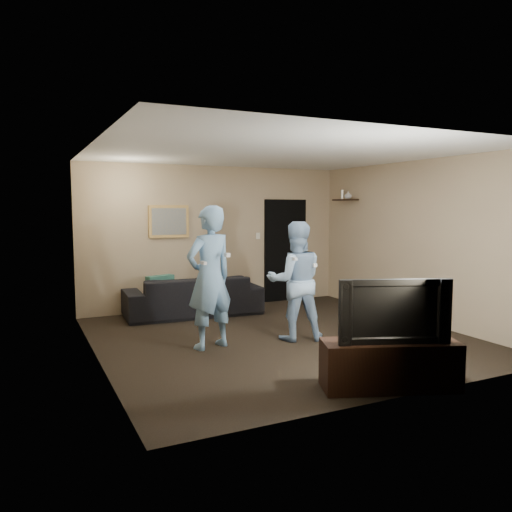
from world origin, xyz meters
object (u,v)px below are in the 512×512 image
tv_console (390,365)px  wii_player_right (295,281)px  wii_player_left (210,277)px  television (391,310)px  sofa (193,296)px

tv_console → wii_player_right: 2.16m
tv_console → wii_player_left: 2.57m
wii_player_right → tv_console: bearing=-92.6°
tv_console → television: television is taller
television → wii_player_left: size_ratio=0.60×
tv_console → wii_player_right: wii_player_right is taller
sofa → wii_player_left: bearing=81.1°
sofa → wii_player_left: wii_player_left is taller
sofa → wii_player_right: bearing=113.5°
tv_console → television: size_ratio=1.22×
sofa → tv_console: bearing=102.7°
tv_console → television: (0.00, 0.00, 0.57)m
sofa → wii_player_left: 2.16m
tv_console → wii_player_left: bearing=138.4°
television → tv_console: bearing=0.0°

